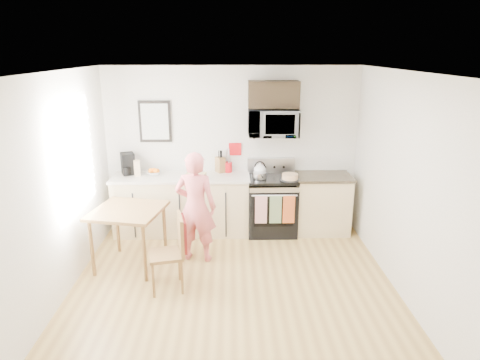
{
  "coord_description": "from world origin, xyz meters",
  "views": [
    {
      "loc": [
        -0.02,
        -4.4,
        2.82
      ],
      "look_at": [
        0.1,
        1.0,
        1.18
      ],
      "focal_mm": 32.0,
      "sensor_mm": 36.0,
      "label": 1
    }
  ],
  "objects_px": {
    "range": "(272,206)",
    "microwave": "(273,123)",
    "dining_table": "(128,216)",
    "cake": "(290,177)",
    "chair": "(177,242)",
    "person": "(196,207)"
  },
  "relations": [
    {
      "from": "range",
      "to": "microwave",
      "type": "distance_m",
      "value": 1.33
    },
    {
      "from": "dining_table",
      "to": "cake",
      "type": "bearing_deg",
      "value": 21.67
    },
    {
      "from": "range",
      "to": "chair",
      "type": "xyz_separation_m",
      "value": [
        -1.31,
        -1.67,
        0.17
      ]
    },
    {
      "from": "range",
      "to": "cake",
      "type": "distance_m",
      "value": 0.62
    },
    {
      "from": "chair",
      "to": "cake",
      "type": "bearing_deg",
      "value": 31.7
    },
    {
      "from": "microwave",
      "to": "person",
      "type": "xyz_separation_m",
      "value": [
        -1.13,
        -1.02,
        -0.99
      ]
    },
    {
      "from": "person",
      "to": "range",
      "type": "bearing_deg",
      "value": -131.41
    },
    {
      "from": "chair",
      "to": "dining_table",
      "type": "bearing_deg",
      "value": 128.29
    },
    {
      "from": "person",
      "to": "cake",
      "type": "relative_size",
      "value": 5.22
    },
    {
      "from": "dining_table",
      "to": "chair",
      "type": "bearing_deg",
      "value": -39.74
    },
    {
      "from": "person",
      "to": "dining_table",
      "type": "bearing_deg",
      "value": 20.15
    },
    {
      "from": "range",
      "to": "person",
      "type": "bearing_deg",
      "value": -141.04
    },
    {
      "from": "range",
      "to": "dining_table",
      "type": "relative_size",
      "value": 1.29
    },
    {
      "from": "chair",
      "to": "cake",
      "type": "distance_m",
      "value": 2.18
    },
    {
      "from": "microwave",
      "to": "person",
      "type": "relative_size",
      "value": 0.49
    },
    {
      "from": "person",
      "to": "dining_table",
      "type": "height_order",
      "value": "person"
    },
    {
      "from": "microwave",
      "to": "person",
      "type": "height_order",
      "value": "microwave"
    },
    {
      "from": "range",
      "to": "person",
      "type": "relative_size",
      "value": 0.75
    },
    {
      "from": "person",
      "to": "cake",
      "type": "bearing_deg",
      "value": -142.32
    },
    {
      "from": "chair",
      "to": "cake",
      "type": "height_order",
      "value": "cake"
    },
    {
      "from": "dining_table",
      "to": "cake",
      "type": "distance_m",
      "value": 2.44
    },
    {
      "from": "range",
      "to": "microwave",
      "type": "bearing_deg",
      "value": 90.06
    }
  ]
}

